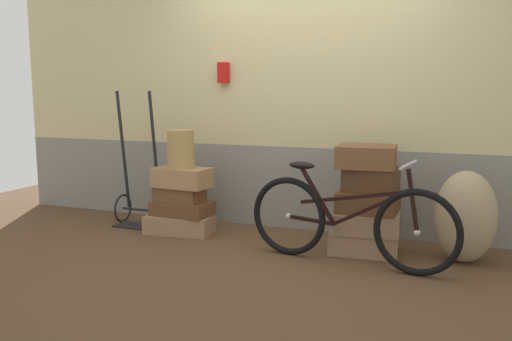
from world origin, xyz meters
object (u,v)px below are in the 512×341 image
suitcase_7 (371,179)px  wicker_basket (181,149)px  suitcase_8 (366,156)px  suitcase_4 (364,241)px  suitcase_5 (368,222)px  burlap_sack (465,217)px  suitcase_3 (182,177)px  luggage_trolley (139,195)px  suitcase_2 (179,194)px  bicycle (348,221)px  suitcase_6 (368,202)px  suitcase_0 (180,224)px  suitcase_1 (183,208)px

suitcase_7 → wicker_basket: (-1.77, -0.03, 0.18)m
suitcase_8 → suitcase_4: bearing=64.4°
suitcase_5 → burlap_sack: burlap_sack is taller
suitcase_3 → wicker_basket: wicker_basket is taller
suitcase_5 → suitcase_7: bearing=73.1°
luggage_trolley → suitcase_2: bearing=-11.1°
suitcase_4 → wicker_basket: (-1.73, -0.03, 0.71)m
wicker_basket → luggage_trolley: 0.76m
burlap_sack → bicycle: size_ratio=0.44×
suitcase_6 → bicycle: (-0.09, -0.36, -0.09)m
suitcase_6 → suitcase_8: 0.38m
suitcase_8 → bicycle: (-0.06, -0.38, -0.46)m
suitcase_0 → suitcase_8: suitcase_8 is taller
suitcase_3 → suitcase_6: size_ratio=1.10×
suitcase_0 → suitcase_4: bearing=-5.3°
suitcase_1 → bicycle: 1.70m
luggage_trolley → suitcase_8: bearing=-2.7°
suitcase_1 → suitcase_7: size_ratio=1.32×
suitcase_0 → suitcase_3: (0.02, 0.02, 0.45)m
suitcase_1 → suitcase_5: suitcase_5 is taller
suitcase_0 → bicycle: (1.68, -0.36, 0.26)m
suitcase_3 → wicker_basket: (-0.00, -0.01, 0.27)m
suitcase_7 → suitcase_8: (-0.04, -0.01, 0.19)m
wicker_basket → bicycle: bearing=-12.5°
suitcase_4 → suitcase_6: size_ratio=1.16×
suitcase_7 → suitcase_0: bearing=-174.2°
suitcase_0 → burlap_sack: bearing=-5.8°
suitcase_0 → suitcase_1: size_ratio=1.13×
suitcase_8 → burlap_sack: bearing=-3.6°
suitcase_5 → bicycle: bicycle is taller
suitcase_8 → wicker_basket: 1.72m
luggage_trolley → suitcase_5: bearing=-3.5°
suitcase_1 → suitcase_2: suitcase_2 is taller
suitcase_5 → luggage_trolley: (-2.31, 0.14, 0.04)m
suitcase_1 → suitcase_2: size_ratio=1.20×
suitcase_8 → suitcase_7: bearing=13.9°
suitcase_4 → suitcase_7: 0.53m
luggage_trolley → burlap_sack: (3.06, -0.10, 0.06)m
suitcase_2 → wicker_basket: bearing=-26.4°
suitcase_1 → suitcase_8: size_ratio=1.17×
suitcase_5 → bicycle: (-0.09, -0.35, 0.08)m
suitcase_4 → suitcase_7: (0.04, 0.00, 0.53)m
suitcase_3 → luggage_trolley: 0.61m
suitcase_3 → suitcase_8: size_ratio=1.12×
burlap_sack → bicycle: bearing=-155.3°
suitcase_0 → luggage_trolley: (-0.54, 0.14, 0.22)m
suitcase_2 → burlap_sack: bearing=4.6°
suitcase_0 → wicker_basket: 0.72m
suitcase_7 → wicker_basket: size_ratio=1.16×
suitcase_4 → suitcase_5: (0.03, -0.04, 0.17)m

